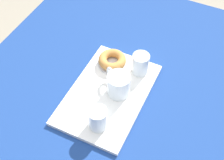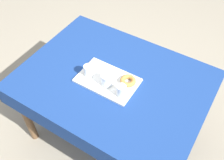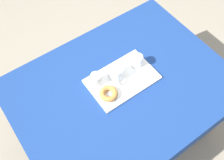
{
  "view_description": "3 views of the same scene",
  "coord_description": "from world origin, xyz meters",
  "px_view_note": "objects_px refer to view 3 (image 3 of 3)",
  "views": [
    {
      "loc": [
        -0.67,
        -0.36,
        1.74
      ],
      "look_at": [
        0.02,
        -0.03,
        0.79
      ],
      "focal_mm": 50.3,
      "sensor_mm": 36.0,
      "label": 1
    },
    {
      "loc": [
        0.66,
        -1.09,
        2.19
      ],
      "look_at": [
        0.01,
        -0.03,
        0.78
      ],
      "focal_mm": 41.82,
      "sensor_mm": 36.0,
      "label": 2
    },
    {
      "loc": [
        0.57,
        0.68,
        2.2
      ],
      "look_at": [
        0.04,
        -0.06,
        0.8
      ],
      "focal_mm": 42.76,
      "sensor_mm": 36.0,
      "label": 3
    }
  ],
  "objects_px": {
    "sugar_donut_left": "(109,93)",
    "dining_table": "(122,93)",
    "donut_plate_left": "(109,95)",
    "water_glass_near": "(137,61)",
    "tea_mug_left": "(117,73)",
    "water_glass_far": "(96,80)",
    "serving_tray": "(122,79)"
  },
  "relations": [
    {
      "from": "donut_plate_left",
      "to": "serving_tray",
      "type": "bearing_deg",
      "value": -160.37
    },
    {
      "from": "serving_tray",
      "to": "water_glass_near",
      "type": "relative_size",
      "value": 4.93
    },
    {
      "from": "dining_table",
      "to": "sugar_donut_left",
      "type": "bearing_deg",
      "value": 5.78
    },
    {
      "from": "dining_table",
      "to": "donut_plate_left",
      "type": "height_order",
      "value": "donut_plate_left"
    },
    {
      "from": "tea_mug_left",
      "to": "dining_table",
      "type": "bearing_deg",
      "value": 85.28
    },
    {
      "from": "water_glass_near",
      "to": "water_glass_far",
      "type": "height_order",
      "value": "same"
    },
    {
      "from": "tea_mug_left",
      "to": "donut_plate_left",
      "type": "xyz_separation_m",
      "value": [
        0.12,
        0.08,
        -0.04
      ]
    },
    {
      "from": "donut_plate_left",
      "to": "sugar_donut_left",
      "type": "distance_m",
      "value": 0.02
    },
    {
      "from": "water_glass_near",
      "to": "sugar_donut_left",
      "type": "height_order",
      "value": "water_glass_near"
    },
    {
      "from": "serving_tray",
      "to": "donut_plate_left",
      "type": "height_order",
      "value": "donut_plate_left"
    },
    {
      "from": "water_glass_near",
      "to": "donut_plate_left",
      "type": "distance_m",
      "value": 0.3
    },
    {
      "from": "donut_plate_left",
      "to": "water_glass_near",
      "type": "bearing_deg",
      "value": -164.02
    },
    {
      "from": "tea_mug_left",
      "to": "donut_plate_left",
      "type": "relative_size",
      "value": 1.0
    },
    {
      "from": "water_glass_near",
      "to": "donut_plate_left",
      "type": "height_order",
      "value": "water_glass_near"
    },
    {
      "from": "water_glass_far",
      "to": "tea_mug_left",
      "type": "bearing_deg",
      "value": 165.65
    },
    {
      "from": "tea_mug_left",
      "to": "water_glass_far",
      "type": "distance_m",
      "value": 0.14
    },
    {
      "from": "sugar_donut_left",
      "to": "water_glass_near",
      "type": "bearing_deg",
      "value": -164.02
    },
    {
      "from": "dining_table",
      "to": "tea_mug_left",
      "type": "xyz_separation_m",
      "value": [
        -0.01,
        -0.07,
        0.15
      ]
    },
    {
      "from": "tea_mug_left",
      "to": "sugar_donut_left",
      "type": "bearing_deg",
      "value": 34.59
    },
    {
      "from": "water_glass_near",
      "to": "water_glass_far",
      "type": "relative_size",
      "value": 1.0
    },
    {
      "from": "water_glass_far",
      "to": "donut_plate_left",
      "type": "distance_m",
      "value": 0.12
    },
    {
      "from": "dining_table",
      "to": "water_glass_far",
      "type": "xyz_separation_m",
      "value": [
        0.13,
        -0.11,
        0.15
      ]
    },
    {
      "from": "serving_tray",
      "to": "donut_plate_left",
      "type": "distance_m",
      "value": 0.15
    },
    {
      "from": "water_glass_near",
      "to": "water_glass_far",
      "type": "xyz_separation_m",
      "value": [
        0.3,
        -0.04,
        0.0
      ]
    },
    {
      "from": "serving_tray",
      "to": "tea_mug_left",
      "type": "height_order",
      "value": "tea_mug_left"
    },
    {
      "from": "dining_table",
      "to": "tea_mug_left",
      "type": "height_order",
      "value": "tea_mug_left"
    },
    {
      "from": "tea_mug_left",
      "to": "water_glass_near",
      "type": "height_order",
      "value": "tea_mug_left"
    },
    {
      "from": "water_glass_far",
      "to": "donut_plate_left",
      "type": "height_order",
      "value": "water_glass_far"
    },
    {
      "from": "sugar_donut_left",
      "to": "dining_table",
      "type": "bearing_deg",
      "value": -174.22
    },
    {
      "from": "dining_table",
      "to": "donut_plate_left",
      "type": "relative_size",
      "value": 11.56
    },
    {
      "from": "serving_tray",
      "to": "sugar_donut_left",
      "type": "height_order",
      "value": "sugar_donut_left"
    },
    {
      "from": "dining_table",
      "to": "water_glass_far",
      "type": "distance_m",
      "value": 0.22
    }
  ]
}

